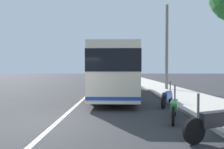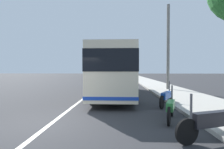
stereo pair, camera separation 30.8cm
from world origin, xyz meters
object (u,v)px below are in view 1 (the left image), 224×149
Objects in this scene: motorcycle_mid_row at (167,97)px; car_behind_bus at (113,75)px; car_far_distant at (97,76)px; motorcycle_nearest_curb at (218,122)px; car_side_street at (100,75)px; utility_pole at (167,48)px; coach_bus at (115,70)px; motorcycle_by_tree at (174,108)px.

car_behind_bus reaches higher than motorcycle_mid_row.
car_far_distant reaches higher than motorcycle_mid_row.
motorcycle_nearest_curb is 0.47× the size of car_behind_bus.
car_behind_bus is (43.60, 3.27, 0.23)m from motorcycle_nearest_curb.
car_behind_bus is at bearing 48.38° from car_side_street.
utility_pole is (-34.10, -8.94, 3.32)m from car_side_street.
car_side_street reaches higher than motorcycle_mid_row.
coach_bus is 2.61× the size of car_behind_bus.
motorcycle_mid_row is 0.25× the size of utility_pole.
car_behind_bus reaches higher than motorcycle_by_tree.
car_behind_bus is (41.53, 2.74, 0.26)m from motorcycle_by_tree.
motorcycle_mid_row is 31.95m from car_far_distant.
motorcycle_mid_row is 42.57m from car_side_street.
motorcycle_nearest_curb reaches higher than motorcycle_mid_row.
coach_bus is 5.51× the size of motorcycle_nearest_curb.
car_behind_bus is 0.99× the size of car_side_street.
car_far_distant is 25.15m from utility_pole.
motorcycle_mid_row is 0.43× the size of car_side_street.
motorcycle_mid_row is at bearing 8.86° from motorcycle_by_tree.
motorcycle_nearest_curb is 1.08× the size of motorcycle_by_tree.
coach_bus is 5.45m from motorcycle_mid_row.
car_behind_bus is at bearing -107.86° from motorcycle_nearest_curb.
motorcycle_mid_row is at bearing 10.28° from car_side_street.
car_behind_bus is at bearing 1.17° from coach_bus.
motorcycle_nearest_curb is (-9.38, -2.81, -1.39)m from coach_bus.
car_side_street is at bearing -176.35° from car_far_distant.
car_behind_bus is at bearing 22.97° from motorcycle_by_tree.
car_side_street is 35.41m from utility_pole.
car_behind_bus reaches higher than car_side_street.
motorcycle_nearest_curb is at bearing 9.33° from car_side_street.
motorcycle_mid_row is (4.92, 0.01, -0.02)m from motorcycle_nearest_curb.
motorcycle_nearest_curb is at bearing -151.79° from motorcycle_mid_row.
coach_bus reaches higher than motorcycle_by_tree.
motorcycle_nearest_curb is at bearing -174.36° from car_behind_bus.
coach_bus reaches higher than motorcycle_mid_row.
utility_pole is (3.45, -4.86, 2.11)m from coach_bus.
coach_bus is at bearing 7.18° from car_side_street.
utility_pole is at bearing -54.26° from coach_bus.
utility_pole reaches higher than car_far_distant.
motorcycle_nearest_curb is at bearing 14.00° from car_far_distant.
motorcycle_by_tree is 2.91m from motorcycle_mid_row.
utility_pole is at bearing 5.71° from motorcycle_by_tree.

